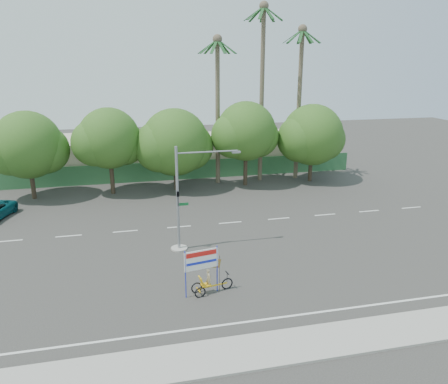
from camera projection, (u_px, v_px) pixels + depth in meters
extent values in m
plane|color=#33302D|center=(229.00, 272.00, 26.12)|extent=(120.00, 120.00, 0.00)
cube|color=gray|center=(269.00, 349.00, 19.11)|extent=(50.00, 2.40, 0.12)
cube|color=#336B3D|center=(181.00, 170.00, 45.86)|extent=(38.00, 0.08, 2.00)
cube|color=beige|center=(85.00, 157.00, 47.63)|extent=(12.00, 8.00, 4.00)
cube|color=beige|center=(244.00, 151.00, 51.53)|extent=(14.00, 8.00, 3.60)
cylinder|color=#473828|center=(32.00, 180.00, 39.39)|extent=(0.40, 0.40, 3.52)
sphere|color=#254C16|center=(28.00, 145.00, 38.45)|extent=(6.00, 6.00, 6.00)
sphere|color=#254C16|center=(45.00, 150.00, 39.18)|extent=(4.32, 4.32, 4.32)
sphere|color=#254C16|center=(11.00, 150.00, 38.02)|extent=(4.56, 4.56, 4.56)
cylinder|color=#473828|center=(112.00, 174.00, 40.85)|extent=(0.40, 0.40, 3.74)
sphere|color=#254C16|center=(109.00, 138.00, 39.85)|extent=(5.60, 5.60, 5.60)
sphere|color=#254C16|center=(124.00, 144.00, 40.58)|extent=(4.03, 4.03, 4.03)
sphere|color=#254C16|center=(95.00, 143.00, 39.45)|extent=(4.26, 4.26, 4.26)
cylinder|color=#473828|center=(176.00, 173.00, 42.20)|extent=(0.40, 0.40, 3.30)
sphere|color=#254C16|center=(175.00, 142.00, 41.32)|extent=(6.40, 6.40, 6.40)
sphere|color=#254C16|center=(189.00, 146.00, 42.06)|extent=(4.61, 4.61, 4.61)
sphere|color=#254C16|center=(160.00, 147.00, 40.86)|extent=(4.86, 4.86, 4.86)
cylinder|color=#473828|center=(245.00, 166.00, 43.61)|extent=(0.40, 0.40, 3.87)
sphere|color=#254C16|center=(246.00, 131.00, 42.57)|extent=(5.80, 5.80, 5.80)
sphere|color=#254C16|center=(258.00, 136.00, 43.31)|extent=(4.18, 4.18, 4.18)
sphere|color=#254C16|center=(234.00, 136.00, 42.17)|extent=(4.41, 4.41, 4.41)
cylinder|color=#473828|center=(311.00, 165.00, 45.17)|extent=(0.40, 0.40, 3.43)
sphere|color=#254C16|center=(312.00, 135.00, 44.25)|extent=(6.20, 6.20, 6.20)
sphere|color=#254C16|center=(323.00, 139.00, 44.99)|extent=(4.46, 4.46, 4.46)
sphere|color=#254C16|center=(300.00, 139.00, 43.81)|extent=(4.71, 4.71, 4.71)
cylinder|color=#70604C|center=(262.00, 98.00, 43.51)|extent=(0.44, 0.44, 17.00)
sphere|color=#70604C|center=(264.00, 6.00, 41.01)|extent=(0.90, 0.90, 0.90)
cube|color=#1C4C21|center=(273.00, 13.00, 41.41)|extent=(1.91, 0.28, 1.36)
cube|color=#1C4C21|center=(269.00, 14.00, 41.92)|extent=(1.65, 1.44, 1.36)
cube|color=#1C4C21|center=(262.00, 14.00, 42.11)|extent=(0.61, 1.93, 1.36)
cube|color=#1C4C21|center=(256.00, 14.00, 41.87)|extent=(1.20, 1.80, 1.36)
cube|color=#1C4C21|center=(254.00, 13.00, 41.32)|extent=(1.89, 0.92, 1.36)
cube|color=#1C4C21|center=(256.00, 13.00, 40.72)|extent=(1.89, 0.92, 1.36)
cube|color=#1C4C21|center=(262.00, 12.00, 40.34)|extent=(1.20, 1.80, 1.36)
cube|color=#1C4C21|center=(269.00, 12.00, 40.38)|extent=(0.61, 1.93, 1.36)
cube|color=#1C4C21|center=(273.00, 13.00, 40.80)|extent=(1.65, 1.44, 1.36)
cylinder|color=#70604C|center=(299.00, 107.00, 44.65)|extent=(0.44, 0.44, 15.00)
sphere|color=#70604C|center=(303.00, 29.00, 42.45)|extent=(0.90, 0.90, 0.90)
cube|color=#1C4C21|center=(311.00, 36.00, 42.85)|extent=(1.91, 0.28, 1.36)
cube|color=#1C4C21|center=(307.00, 37.00, 43.36)|extent=(1.65, 1.44, 1.36)
cube|color=#1C4C21|center=(300.00, 37.00, 43.55)|extent=(0.61, 1.93, 1.36)
cube|color=#1C4C21|center=(295.00, 36.00, 43.31)|extent=(1.20, 1.80, 1.36)
cube|color=#1C4C21|center=(293.00, 36.00, 42.76)|extent=(1.89, 0.92, 1.36)
cube|color=#1C4C21|center=(295.00, 36.00, 42.16)|extent=(1.89, 0.92, 1.36)
cube|color=#1C4C21|center=(301.00, 36.00, 41.79)|extent=(1.20, 1.80, 1.36)
cube|color=#1C4C21|center=(308.00, 36.00, 41.82)|extent=(0.61, 1.93, 1.36)
cube|color=#1C4C21|center=(312.00, 36.00, 42.24)|extent=(1.65, 1.44, 1.36)
cylinder|color=#70604C|center=(218.00, 114.00, 42.99)|extent=(0.44, 0.44, 14.00)
sphere|color=#70604C|center=(217.00, 39.00, 40.93)|extent=(0.90, 0.90, 0.90)
cube|color=#1C4C21|center=(227.00, 46.00, 41.33)|extent=(1.91, 0.28, 1.36)
cube|color=#1C4C21|center=(223.00, 47.00, 41.84)|extent=(1.65, 1.44, 1.36)
cube|color=#1C4C21|center=(217.00, 47.00, 42.02)|extent=(0.61, 1.93, 1.36)
cube|color=#1C4C21|center=(211.00, 47.00, 41.79)|extent=(1.20, 1.80, 1.36)
cube|color=#1C4C21|center=(208.00, 46.00, 41.24)|extent=(1.89, 0.92, 1.36)
cube|color=#1C4C21|center=(209.00, 46.00, 40.64)|extent=(1.89, 0.92, 1.36)
cube|color=#1C4C21|center=(214.00, 46.00, 40.26)|extent=(1.20, 1.80, 1.36)
cube|color=#1C4C21|center=(221.00, 46.00, 40.30)|extent=(0.61, 1.93, 1.36)
cube|color=#1C4C21|center=(226.00, 46.00, 40.72)|extent=(1.65, 1.44, 1.36)
cylinder|color=gray|center=(179.00, 248.00, 29.30)|extent=(1.10, 1.10, 0.10)
cylinder|color=gray|center=(178.00, 199.00, 28.29)|extent=(0.18, 0.18, 7.00)
cylinder|color=gray|center=(207.00, 152.00, 27.82)|extent=(4.00, 0.10, 0.10)
cube|color=gray|center=(236.00, 152.00, 28.25)|extent=(0.55, 0.20, 0.12)
imported|color=black|center=(178.00, 199.00, 28.05)|extent=(0.16, 0.20, 1.00)
cube|color=#14662D|center=(183.00, 204.00, 28.47)|extent=(0.70, 0.04, 0.18)
torus|color=black|center=(227.00, 284.00, 24.19)|extent=(0.68, 0.20, 0.68)
torus|color=black|center=(197.00, 288.00, 23.80)|extent=(0.64, 0.19, 0.63)
torus|color=black|center=(200.00, 293.00, 23.31)|extent=(0.64, 0.19, 0.63)
cube|color=gold|center=(213.00, 286.00, 23.85)|extent=(1.68, 0.37, 0.06)
cube|color=gold|center=(198.00, 290.00, 23.55)|extent=(0.17, 0.60, 0.05)
cube|color=gold|center=(206.00, 285.00, 23.66)|extent=(0.57, 0.50, 0.06)
cube|color=gold|center=(201.00, 281.00, 23.47)|extent=(0.30, 0.45, 0.54)
cylinder|color=black|center=(227.00, 277.00, 24.07)|extent=(0.03, 0.03, 0.55)
cube|color=black|center=(227.00, 273.00, 23.99)|extent=(0.12, 0.45, 0.04)
imported|color=#CCB284|center=(209.00, 278.00, 23.60)|extent=(0.33, 0.43, 1.08)
cylinder|color=#1A29CA|center=(186.00, 275.00, 22.97)|extent=(0.07, 0.07, 2.70)
cylinder|color=#1A29CA|center=(217.00, 269.00, 23.66)|extent=(0.07, 0.07, 2.70)
cube|color=white|center=(201.00, 260.00, 23.11)|extent=(1.88, 0.39, 1.10)
cube|color=red|center=(201.00, 254.00, 22.98)|extent=(1.67, 0.32, 0.26)
cube|color=#1A29CA|center=(202.00, 263.00, 23.12)|extent=(1.67, 0.32, 0.14)
cylinder|color=black|center=(220.00, 273.00, 23.80)|extent=(0.02, 0.02, 2.10)
cube|color=red|center=(214.00, 263.00, 23.48)|extent=(0.88, 0.18, 0.66)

